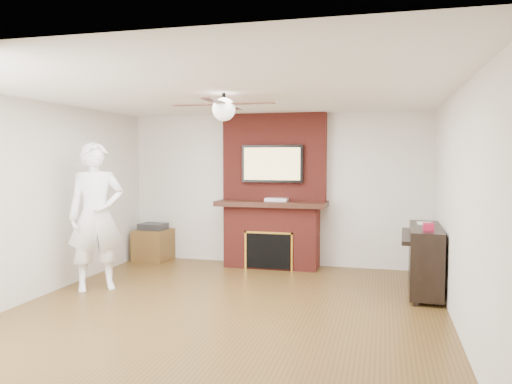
% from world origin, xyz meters
% --- Properties ---
extents(room_shell, '(5.36, 5.86, 2.86)m').
position_xyz_m(room_shell, '(0.00, 0.00, 1.25)').
color(room_shell, '#503717').
rests_on(room_shell, ground).
extents(fireplace, '(1.78, 0.64, 2.50)m').
position_xyz_m(fireplace, '(0.00, 2.55, 1.00)').
color(fireplace, maroon).
rests_on(fireplace, ground).
extents(tv, '(1.00, 0.08, 0.60)m').
position_xyz_m(tv, '(0.00, 2.50, 1.68)').
color(tv, black).
rests_on(tv, fireplace).
extents(ceiling_fan, '(1.21, 1.21, 0.31)m').
position_xyz_m(ceiling_fan, '(-0.00, 0.00, 2.33)').
color(ceiling_fan, black).
rests_on(ceiling_fan, room_shell).
extents(person, '(0.87, 0.84, 1.99)m').
position_xyz_m(person, '(-1.98, 0.54, 1.00)').
color(person, white).
rests_on(person, ground).
extents(side_table, '(0.60, 0.60, 0.64)m').
position_xyz_m(side_table, '(-2.10, 2.48, 0.30)').
color(side_table, brown).
rests_on(side_table, ground).
extents(piano, '(0.55, 1.37, 0.97)m').
position_xyz_m(piano, '(2.28, 1.44, 0.47)').
color(piano, black).
rests_on(piano, ground).
extents(cable_box, '(0.36, 0.21, 0.05)m').
position_xyz_m(cable_box, '(0.08, 2.45, 1.11)').
color(cable_box, silver).
rests_on(cable_box, fireplace).
extents(candle_orange, '(0.08, 0.08, 0.13)m').
position_xyz_m(candle_orange, '(-0.22, 2.39, 0.06)').
color(candle_orange, '#CB6417').
rests_on(candle_orange, ground).
extents(candle_green, '(0.07, 0.07, 0.10)m').
position_xyz_m(candle_green, '(0.06, 2.34, 0.05)').
color(candle_green, '#2B6D34').
rests_on(candle_green, ground).
extents(candle_cream, '(0.08, 0.08, 0.12)m').
position_xyz_m(candle_cream, '(0.08, 2.31, 0.06)').
color(candle_cream, beige).
rests_on(candle_cream, ground).
extents(candle_blue, '(0.06, 0.06, 0.08)m').
position_xyz_m(candle_blue, '(0.12, 2.38, 0.04)').
color(candle_blue, teal).
rests_on(candle_blue, ground).
extents(candle_green_extra, '(0.07, 0.07, 0.10)m').
position_xyz_m(candle_green_extra, '(-0.24, 2.34, 0.05)').
color(candle_green_extra, olive).
rests_on(candle_green_extra, ground).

